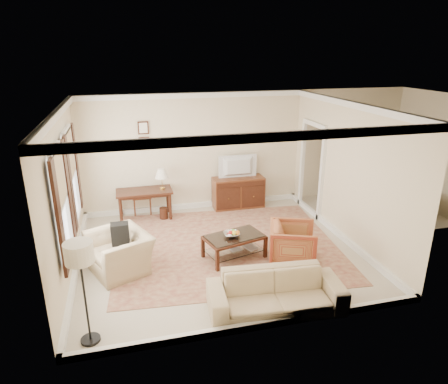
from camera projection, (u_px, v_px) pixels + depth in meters
name	position (u px, v px, depth m)	size (l,w,h in m)	color
room_shell	(217.00, 130.00, 7.24)	(5.51, 5.01, 2.91)	beige
annex_bedroom	(380.00, 197.00, 10.05)	(3.00, 2.70, 2.90)	beige
window_front	(62.00, 204.00, 6.27)	(0.12, 1.56, 1.80)	#CCB284
window_rear	(72.00, 175.00, 7.73)	(0.12, 1.56, 1.80)	#CCB284
doorway	(311.00, 170.00, 9.71)	(0.10, 1.12, 2.25)	white
rug	(227.00, 245.00, 8.29)	(4.46, 3.82, 0.01)	maroon
writing_desk	(144.00, 195.00, 9.45)	(1.30, 0.65, 0.71)	#3B1B11
desk_chair	(141.00, 193.00, 9.78)	(0.45, 0.45, 1.05)	brown
desk_lamp	(162.00, 179.00, 9.43)	(0.32, 0.32, 0.50)	silver
framed_prints	(144.00, 135.00, 9.39)	(0.25, 0.04, 0.68)	#3B1B11
sideboard	(238.00, 192.00, 10.21)	(1.29, 0.50, 0.80)	brown
tv	(239.00, 160.00, 9.90)	(0.93, 0.54, 0.12)	black
coffee_table	(234.00, 241.00, 7.70)	(1.25, 0.92, 0.48)	#3B1B11
fruit_bowl	(232.00, 234.00, 7.61)	(0.42, 0.42, 0.10)	silver
book_a	(229.00, 249.00, 7.77)	(0.28, 0.04, 0.38)	brown
book_b	(246.00, 248.00, 7.79)	(0.28, 0.03, 0.38)	brown
striped_armchair	(293.00, 242.00, 7.51)	(0.83, 0.78, 0.85)	maroon
club_armchair	(119.00, 246.00, 7.23)	(1.11, 0.72, 0.97)	tan
backpack	(120.00, 232.00, 7.21)	(0.32, 0.22, 0.40)	black
sofa	(276.00, 287.00, 6.13)	(2.09, 0.61, 0.82)	tan
floor_lamp	(80.00, 260.00, 5.15)	(0.38, 0.38, 1.53)	black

